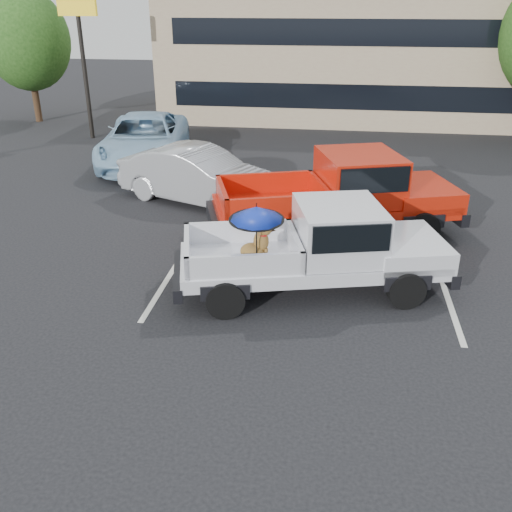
# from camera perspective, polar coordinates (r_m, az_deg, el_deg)

# --- Properties ---
(ground) EXTENTS (90.00, 90.00, 0.00)m
(ground) POSITION_cam_1_polar(r_m,az_deg,el_deg) (11.09, 4.27, -6.48)
(ground) COLOR black
(ground) RESTS_ON ground
(stripe_left) EXTENTS (0.12, 5.00, 0.01)m
(stripe_left) POSITION_cam_1_polar(r_m,az_deg,el_deg) (13.30, -8.09, -1.03)
(stripe_left) COLOR silver
(stripe_left) RESTS_ON ground
(stripe_right) EXTENTS (0.12, 5.00, 0.01)m
(stripe_right) POSITION_cam_1_polar(r_m,az_deg,el_deg) (13.07, 18.17, -2.60)
(stripe_right) COLOR silver
(stripe_right) RESTS_ON ground
(motel_building) EXTENTS (20.40, 8.40, 6.30)m
(motel_building) POSITION_cam_1_polar(r_m,az_deg,el_deg) (30.60, 11.48, 19.62)
(motel_building) COLOR tan
(motel_building) RESTS_ON ground
(motel_sign) EXTENTS (1.60, 0.22, 6.00)m
(motel_sign) POSITION_cam_1_polar(r_m,az_deg,el_deg) (25.73, -17.30, 21.38)
(motel_sign) COLOR black
(motel_sign) RESTS_ON ground
(tree_left) EXTENTS (3.96, 3.96, 6.02)m
(tree_left) POSITION_cam_1_polar(r_m,az_deg,el_deg) (30.25, -21.95, 19.37)
(tree_left) COLOR #332114
(tree_left) RESTS_ON ground
(tree_back) EXTENTS (4.68, 4.68, 7.11)m
(tree_back) POSITION_cam_1_polar(r_m,az_deg,el_deg) (33.94, 18.67, 21.41)
(tree_back) COLOR #332114
(tree_back) RESTS_ON ground
(silver_pickup) EXTENTS (6.00, 3.29, 2.06)m
(silver_pickup) POSITION_cam_1_polar(r_m,az_deg,el_deg) (11.82, 7.10, 1.22)
(silver_pickup) COLOR black
(silver_pickup) RESTS_ON ground
(red_pickup) EXTENTS (6.78, 4.05, 2.11)m
(red_pickup) POSITION_cam_1_polar(r_m,az_deg,el_deg) (14.83, 9.49, 6.45)
(red_pickup) COLOR black
(red_pickup) RESTS_ON ground
(silver_sedan) EXTENTS (5.21, 3.46, 1.62)m
(silver_sedan) POSITION_cam_1_polar(r_m,az_deg,el_deg) (17.18, -5.79, 8.01)
(silver_sedan) COLOR #9FA1A6
(silver_sedan) RESTS_ON ground
(blue_suv) EXTENTS (3.90, 6.60, 1.72)m
(blue_suv) POSITION_cam_1_polar(r_m,az_deg,el_deg) (21.66, -11.08, 11.35)
(blue_suv) COLOR #90BAD8
(blue_suv) RESTS_ON ground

